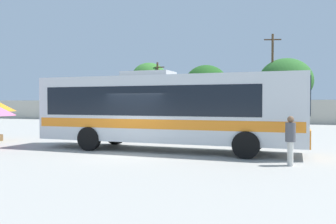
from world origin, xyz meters
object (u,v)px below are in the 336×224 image
(coach_bus_silver_orange, at_px, (164,108))
(attendant_by_bus_door, at_px, (290,138))
(parked_car_rightmost_grey, at_px, (261,117))
(roadside_tree_left, at_px, (149,78))
(parked_car_second_silver, at_px, (125,116))
(utility_pole_far, at_px, (157,90))
(roadside_tree_midleft, at_px, (206,83))
(utility_pole_near, at_px, (272,76))
(roadside_tree_midright, at_px, (286,81))
(parked_car_leftmost_dark_blue, at_px, (81,115))
(parked_car_third_black, at_px, (193,116))

(coach_bus_silver_orange, height_order, attendant_by_bus_door, coach_bus_silver_orange)
(parked_car_rightmost_grey, height_order, roadside_tree_left, roadside_tree_left)
(attendant_by_bus_door, distance_m, parked_car_second_silver, 25.74)
(utility_pole_far, xyz_separation_m, roadside_tree_midleft, (6.01, 0.33, 0.71))
(utility_pole_near, bearing_deg, utility_pole_far, 176.44)
(attendant_by_bus_door, bearing_deg, utility_pole_far, 119.45)
(utility_pole_far, bearing_deg, roadside_tree_midright, 0.77)
(attendant_by_bus_door, relative_size, roadside_tree_left, 0.23)
(coach_bus_silver_orange, distance_m, parked_car_leftmost_dark_blue, 24.43)
(parked_car_leftmost_dark_blue, distance_m, parked_car_rightmost_grey, 18.80)
(parked_car_third_black, relative_size, utility_pole_near, 0.49)
(parked_car_leftmost_dark_blue, height_order, parked_car_second_silver, parked_car_leftmost_dark_blue)
(coach_bus_silver_orange, height_order, roadside_tree_left, roadside_tree_left)
(parked_car_rightmost_grey, bearing_deg, parked_car_third_black, -178.24)
(parked_car_rightmost_grey, relative_size, roadside_tree_left, 0.64)
(utility_pole_far, height_order, roadside_tree_midleft, utility_pole_far)
(utility_pole_near, relative_size, roadside_tree_midleft, 1.45)
(roadside_tree_midleft, bearing_deg, roadside_tree_midright, -0.83)
(parked_car_leftmost_dark_blue, height_order, parked_car_third_black, parked_car_leftmost_dark_blue)
(coach_bus_silver_orange, height_order, roadside_tree_midleft, roadside_tree_midleft)
(parked_car_third_black, distance_m, parked_car_rightmost_grey, 6.38)
(parked_car_rightmost_grey, xyz_separation_m, roadside_tree_left, (-14.61, 8.52, 4.49))
(parked_car_third_black, height_order, utility_pole_near, utility_pole_near)
(parked_car_third_black, relative_size, roadside_tree_midleft, 0.71)
(attendant_by_bus_door, height_order, roadside_tree_midright, roadside_tree_midright)
(parked_car_leftmost_dark_blue, relative_size, roadside_tree_midleft, 0.63)
(roadside_tree_left, bearing_deg, parked_car_rightmost_grey, -30.25)
(coach_bus_silver_orange, bearing_deg, roadside_tree_left, 114.16)
(utility_pole_near, height_order, utility_pole_far, utility_pole_near)
(parked_car_second_silver, xyz_separation_m, parked_car_rightmost_grey, (13.38, 0.72, -0.04))
(parked_car_leftmost_dark_blue, bearing_deg, parked_car_second_silver, -4.11)
(parked_car_rightmost_grey, bearing_deg, roadside_tree_left, 149.75)
(parked_car_second_silver, relative_size, parked_car_third_black, 0.96)
(coach_bus_silver_orange, relative_size, roadside_tree_midleft, 1.80)
(parked_car_leftmost_dark_blue, relative_size, parked_car_second_silver, 0.93)
(parked_car_third_black, distance_m, utility_pole_near, 10.50)
(parked_car_third_black, height_order, utility_pole_far, utility_pole_far)
(parked_car_leftmost_dark_blue, distance_m, utility_pole_far, 10.05)
(coach_bus_silver_orange, xyz_separation_m, utility_pole_far, (-10.51, 25.84, 1.82))
(parked_car_leftmost_dark_blue, distance_m, utility_pole_near, 20.95)
(utility_pole_far, relative_size, roadside_tree_left, 0.98)
(attendant_by_bus_door, relative_size, roadside_tree_midleft, 0.26)
(attendant_by_bus_door, xyz_separation_m, parked_car_third_black, (-9.22, 20.51, -0.14))
(utility_pole_far, bearing_deg, parked_car_third_black, -48.74)
(roadside_tree_left, height_order, roadside_tree_midleft, roadside_tree_left)
(attendant_by_bus_door, height_order, utility_pole_far, utility_pole_far)
(roadside_tree_left, bearing_deg, parked_car_second_silver, -82.46)
(roadside_tree_left, bearing_deg, attendant_by_bus_door, -59.16)
(attendant_by_bus_door, xyz_separation_m, parked_car_second_silver, (-16.22, 19.98, -0.15))
(coach_bus_silver_orange, distance_m, parked_car_third_black, 18.73)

